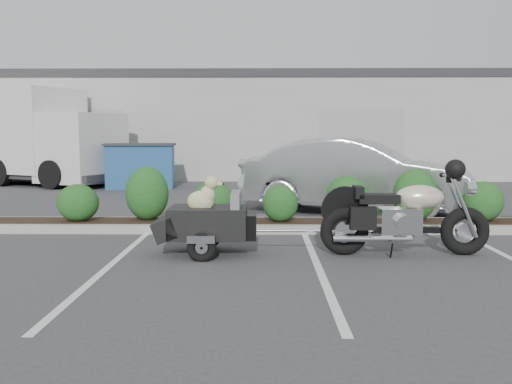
{
  "coord_description": "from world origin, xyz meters",
  "views": [
    {
      "loc": [
        0.48,
        -7.38,
        1.71
      ],
      "look_at": [
        0.37,
        1.52,
        0.75
      ],
      "focal_mm": 38.0,
      "sensor_mm": 36.0,
      "label": 1
    }
  ],
  "objects_px": {
    "delivery_truck": "(29,139)",
    "motorcycle": "(405,217)",
    "sedan": "(357,176)",
    "dumpster": "(141,165)",
    "pet_trailer": "(207,221)"
  },
  "relations": [
    {
      "from": "delivery_truck",
      "to": "motorcycle",
      "type": "bearing_deg",
      "value": -22.74
    },
    {
      "from": "sedan",
      "to": "dumpster",
      "type": "relative_size",
      "value": 2.14
    },
    {
      "from": "pet_trailer",
      "to": "dumpster",
      "type": "relative_size",
      "value": 0.83
    },
    {
      "from": "motorcycle",
      "to": "delivery_truck",
      "type": "xyz_separation_m",
      "value": [
        -10.0,
        10.96,
        0.99
      ]
    },
    {
      "from": "motorcycle",
      "to": "sedan",
      "type": "relative_size",
      "value": 0.49
    },
    {
      "from": "pet_trailer",
      "to": "motorcycle",
      "type": "bearing_deg",
      "value": -0.59
    },
    {
      "from": "sedan",
      "to": "dumpster",
      "type": "distance_m",
      "value": 8.03
    },
    {
      "from": "sedan",
      "to": "dumpster",
      "type": "bearing_deg",
      "value": 67.76
    },
    {
      "from": "delivery_truck",
      "to": "dumpster",
      "type": "bearing_deg",
      "value": 6.02
    },
    {
      "from": "pet_trailer",
      "to": "delivery_truck",
      "type": "xyz_separation_m",
      "value": [
        -7.21,
        10.93,
        1.06
      ]
    },
    {
      "from": "pet_trailer",
      "to": "delivery_truck",
      "type": "relative_size",
      "value": 0.26
    },
    {
      "from": "sedan",
      "to": "delivery_truck",
      "type": "xyz_separation_m",
      "value": [
        -10.02,
        6.87,
        0.74
      ]
    },
    {
      "from": "pet_trailer",
      "to": "sedan",
      "type": "distance_m",
      "value": 4.95
    },
    {
      "from": "dumpster",
      "to": "pet_trailer",
      "type": "bearing_deg",
      "value": -78.15
    },
    {
      "from": "motorcycle",
      "to": "sedan",
      "type": "bearing_deg",
      "value": 89.53
    }
  ]
}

